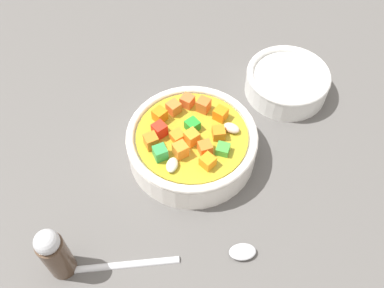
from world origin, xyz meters
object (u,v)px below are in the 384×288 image
at_px(side_bowl_small, 287,82).
at_px(soup_bowl_main, 192,143).
at_px(spoon, 169,259).
at_px(pepper_shaker, 54,253).

bearing_deg(side_bowl_small, soup_bowl_main, -138.05).
relative_size(soup_bowl_main, spoon, 0.74).
height_order(soup_bowl_main, pepper_shaker, pepper_shaker).
bearing_deg(spoon, pepper_shaker, 177.80).
relative_size(soup_bowl_main, side_bowl_small, 1.39).
bearing_deg(pepper_shaker, side_bowl_small, 46.12).
relative_size(spoon, side_bowl_small, 1.87).
distance_m(side_bowl_small, pepper_shaker, 0.40).
bearing_deg(pepper_shaker, spoon, 6.17).
xyz_separation_m(spoon, pepper_shaker, (-0.12, -0.01, 0.04)).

